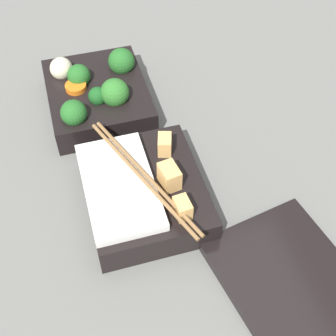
# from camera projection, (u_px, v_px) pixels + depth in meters

# --- Properties ---
(ground_plane) EXTENTS (3.00, 3.00, 0.00)m
(ground_plane) POSITION_uv_depth(u_px,v_px,m) (121.00, 151.00, 0.67)
(ground_plane) COLOR slate
(bento_tray_vegetable) EXTENTS (0.17, 0.15, 0.07)m
(bento_tray_vegetable) POSITION_uv_depth(u_px,v_px,m) (97.00, 94.00, 0.71)
(bento_tray_vegetable) COLOR black
(bento_tray_vegetable) RESTS_ON ground_plane
(bento_tray_rice) EXTENTS (0.21, 0.15, 0.07)m
(bento_tray_rice) POSITION_uv_depth(u_px,v_px,m) (142.00, 191.00, 0.59)
(bento_tray_rice) COLOR black
(bento_tray_rice) RESTS_ON ground_plane
(bento_lid) EXTENTS (0.19, 0.17, 0.01)m
(bento_lid) POSITION_uv_depth(u_px,v_px,m) (288.00, 277.00, 0.54)
(bento_lid) COLOR black
(bento_lid) RESTS_ON ground_plane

